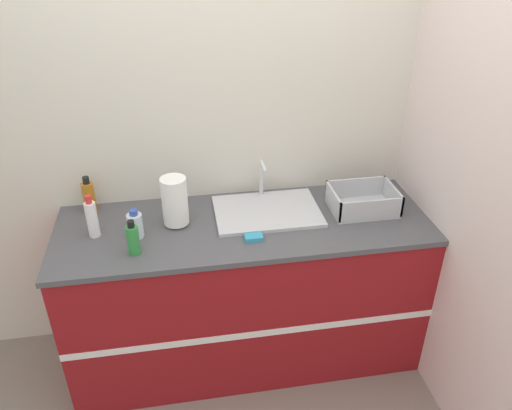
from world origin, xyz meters
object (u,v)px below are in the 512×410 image
(dish_rack, at_px, (363,202))
(bottle_clear, at_px, (135,225))
(sink, at_px, (267,210))
(bottle_amber, at_px, (89,196))
(bottle_white_spray, at_px, (92,218))
(paper_towel_roll, at_px, (175,201))
(bottle_green, at_px, (133,239))

(dish_rack, relative_size, bottle_clear, 2.26)
(sink, height_order, bottle_amber, sink)
(sink, relative_size, dish_rack, 1.61)
(bottle_white_spray, bearing_deg, paper_towel_roll, 5.74)
(sink, relative_size, paper_towel_roll, 2.12)
(paper_towel_roll, height_order, bottle_green, paper_towel_roll)
(bottle_clear, bearing_deg, dish_rack, 3.10)
(bottle_clear, relative_size, bottle_green, 0.86)
(bottle_amber, distance_m, bottle_white_spray, 0.25)
(dish_rack, distance_m, bottle_clear, 1.21)
(dish_rack, bearing_deg, bottle_amber, 171.16)
(bottle_amber, bearing_deg, bottle_white_spray, -79.90)
(paper_towel_roll, bearing_deg, bottle_amber, 155.40)
(sink, bearing_deg, bottle_green, -159.31)
(dish_rack, distance_m, bottle_white_spray, 1.42)
(dish_rack, bearing_deg, sink, 174.02)
(dish_rack, height_order, bottle_amber, bottle_amber)
(bottle_clear, bearing_deg, bottle_green, -91.31)
(paper_towel_roll, distance_m, bottle_clear, 0.23)
(paper_towel_roll, xyz_separation_m, bottle_clear, (-0.20, -0.08, -0.07))
(sink, height_order, bottle_white_spray, sink)
(paper_towel_roll, xyz_separation_m, bottle_white_spray, (-0.41, -0.04, -0.03))
(bottle_green, bearing_deg, bottle_white_spray, 137.76)
(bottle_amber, bearing_deg, bottle_clear, -49.34)
(sink, relative_size, bottle_white_spray, 2.45)
(paper_towel_roll, relative_size, bottle_amber, 1.28)
(bottle_white_spray, bearing_deg, bottle_clear, -11.86)
(bottle_amber, bearing_deg, dish_rack, -8.84)
(bottle_white_spray, bearing_deg, sink, 4.88)
(bottle_white_spray, bearing_deg, dish_rack, 0.89)
(bottle_amber, bearing_deg, bottle_green, -60.25)
(sink, xyz_separation_m, dish_rack, (0.52, -0.05, 0.03))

